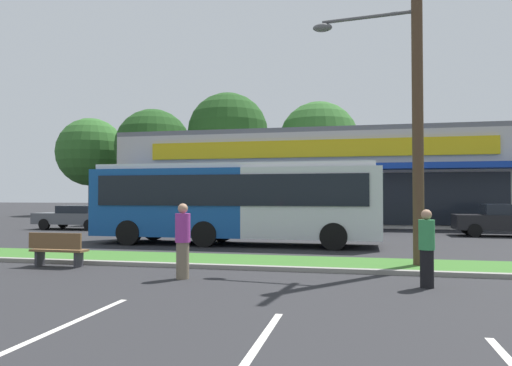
{
  "coord_description": "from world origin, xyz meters",
  "views": [
    {
      "loc": [
        2.32,
        0.24,
        1.98
      ],
      "look_at": [
        -1.55,
        18.1,
        2.46
      ],
      "focal_mm": 33.82,
      "sensor_mm": 36.0,
      "label": 1
    }
  ],
  "objects_px": {
    "car_0": "(336,218)",
    "car_1": "(500,220)",
    "bus_stop_bench": "(58,249)",
    "city_bus": "(234,201)",
    "car_2": "(77,217)",
    "pedestrian_near_bench": "(427,248)",
    "pedestrian_far": "(183,241)",
    "utility_pole": "(412,77)"
  },
  "relations": [
    {
      "from": "car_1",
      "to": "bus_stop_bench",
      "type": "bearing_deg",
      "value": 42.27
    },
    {
      "from": "city_bus",
      "to": "car_2",
      "type": "distance_m",
      "value": 13.2
    },
    {
      "from": "utility_pole",
      "to": "car_0",
      "type": "distance_m",
      "value": 13.26
    },
    {
      "from": "car_2",
      "to": "car_1",
      "type": "bearing_deg",
      "value": 179.93
    },
    {
      "from": "city_bus",
      "to": "bus_stop_bench",
      "type": "bearing_deg",
      "value": -114.78
    },
    {
      "from": "utility_pole",
      "to": "car_1",
      "type": "height_order",
      "value": "utility_pole"
    },
    {
      "from": "pedestrian_near_bench",
      "to": "pedestrian_far",
      "type": "distance_m",
      "value": 5.54
    },
    {
      "from": "bus_stop_bench",
      "to": "car_0",
      "type": "xyz_separation_m",
      "value": [
        6.96,
        13.91,
        0.3
      ]
    },
    {
      "from": "city_bus",
      "to": "pedestrian_far",
      "type": "distance_m",
      "value": 8.06
    },
    {
      "from": "utility_pole",
      "to": "car_1",
      "type": "xyz_separation_m",
      "value": [
        5.25,
        11.84,
        -4.42
      ]
    },
    {
      "from": "utility_pole",
      "to": "pedestrian_far",
      "type": "xyz_separation_m",
      "value": [
        -5.53,
        -2.75,
        -4.31
      ]
    },
    {
      "from": "city_bus",
      "to": "car_1",
      "type": "bearing_deg",
      "value": 30.12
    },
    {
      "from": "bus_stop_bench",
      "to": "pedestrian_near_bench",
      "type": "height_order",
      "value": "pedestrian_near_bench"
    },
    {
      "from": "utility_pole",
      "to": "pedestrian_near_bench",
      "type": "xyz_separation_m",
      "value": [
        0.01,
        -2.7,
        -4.36
      ]
    },
    {
      "from": "bus_stop_bench",
      "to": "car_0",
      "type": "distance_m",
      "value": 15.55
    },
    {
      "from": "city_bus",
      "to": "car_0",
      "type": "height_order",
      "value": "city_bus"
    },
    {
      "from": "car_1",
      "to": "pedestrian_near_bench",
      "type": "xyz_separation_m",
      "value": [
        -5.25,
        -14.54,
        0.05
      ]
    },
    {
      "from": "utility_pole",
      "to": "city_bus",
      "type": "xyz_separation_m",
      "value": [
        -6.36,
        5.22,
        -3.45
      ]
    },
    {
      "from": "car_0",
      "to": "car_1",
      "type": "height_order",
      "value": "car_0"
    },
    {
      "from": "city_bus",
      "to": "pedestrian_near_bench",
      "type": "relative_size",
      "value": 6.92
    },
    {
      "from": "car_0",
      "to": "car_1",
      "type": "xyz_separation_m",
      "value": [
        7.91,
        -0.38,
        -0.01
      ]
    },
    {
      "from": "car_0",
      "to": "car_2",
      "type": "height_order",
      "value": "car_0"
    },
    {
      "from": "pedestrian_near_bench",
      "to": "pedestrian_far",
      "type": "bearing_deg",
      "value": 164.77
    },
    {
      "from": "car_2",
      "to": "city_bus",
      "type": "bearing_deg",
      "value": 149.7
    },
    {
      "from": "utility_pole",
      "to": "pedestrian_far",
      "type": "bearing_deg",
      "value": -153.56
    },
    {
      "from": "car_2",
      "to": "bus_stop_bench",
      "type": "bearing_deg",
      "value": 120.89
    },
    {
      "from": "pedestrian_far",
      "to": "pedestrian_near_bench",
      "type": "bearing_deg",
      "value": -90.1
    },
    {
      "from": "car_1",
      "to": "pedestrian_near_bench",
      "type": "height_order",
      "value": "pedestrian_near_bench"
    },
    {
      "from": "utility_pole",
      "to": "bus_stop_bench",
      "type": "distance_m",
      "value": 10.84
    },
    {
      "from": "pedestrian_near_bench",
      "to": "car_1",
      "type": "bearing_deg",
      "value": 54.42
    },
    {
      "from": "pedestrian_far",
      "to": "car_2",
      "type": "bearing_deg",
      "value": 39.24
    },
    {
      "from": "pedestrian_near_bench",
      "to": "pedestrian_far",
      "type": "height_order",
      "value": "pedestrian_far"
    },
    {
      "from": "car_0",
      "to": "car_2",
      "type": "distance_m",
      "value": 15.07
    },
    {
      "from": "bus_stop_bench",
      "to": "pedestrian_near_bench",
      "type": "bearing_deg",
      "value": 173.97
    },
    {
      "from": "car_2",
      "to": "pedestrian_near_bench",
      "type": "bearing_deg",
      "value": 140.6
    },
    {
      "from": "bus_stop_bench",
      "to": "car_0",
      "type": "relative_size",
      "value": 0.34
    },
    {
      "from": "utility_pole",
      "to": "city_bus",
      "type": "distance_m",
      "value": 8.92
    },
    {
      "from": "utility_pole",
      "to": "car_2",
      "type": "distance_m",
      "value": 21.8
    },
    {
      "from": "city_bus",
      "to": "pedestrian_far",
      "type": "bearing_deg",
      "value": -83.59
    },
    {
      "from": "bus_stop_bench",
      "to": "car_2",
      "type": "bearing_deg",
      "value": -59.11
    },
    {
      "from": "car_0",
      "to": "pedestrian_far",
      "type": "bearing_deg",
      "value": 79.14
    },
    {
      "from": "city_bus",
      "to": "bus_stop_bench",
      "type": "height_order",
      "value": "city_bus"
    }
  ]
}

